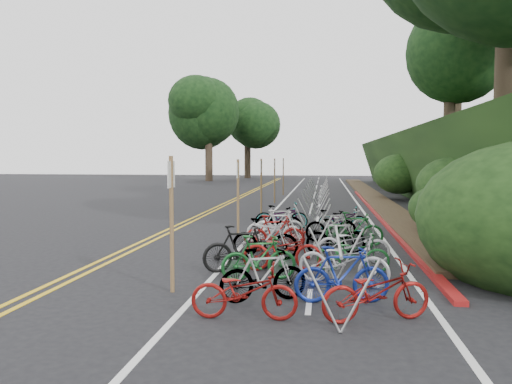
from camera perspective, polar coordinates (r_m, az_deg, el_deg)
ground at (r=11.58m, az=-9.30°, el=-8.86°), size 120.00×120.00×0.00m
road_markings at (r=21.21m, az=0.38°, el=-2.94°), size 7.47×80.00×0.01m
red_curb at (r=23.05m, az=13.61°, el=-2.38°), size 0.25×28.00×0.10m
embankment at (r=31.34m, az=25.70°, el=3.61°), size 14.30×48.14×9.11m
tree_cluster at (r=34.58m, az=19.22°, el=18.49°), size 32.33×53.94×18.17m
bike_rack_front at (r=8.90m, az=9.36°, el=-7.15°), size 1.13×3.24×1.15m
bike_racks_rest at (r=23.85m, az=6.93°, el=-0.15°), size 1.14×23.00×1.17m
signpost_near at (r=9.54m, az=-9.62°, el=-2.59°), size 0.08×0.40×2.59m
signposts_rest at (r=24.96m, az=1.46°, el=1.39°), size 0.08×18.40×2.50m
bike_front at (r=11.27m, az=-1.75°, el=-6.41°), size 1.23×1.80×1.06m
bike_valet at (r=12.78m, az=6.10°, el=-5.44°), size 3.44×11.59×1.03m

